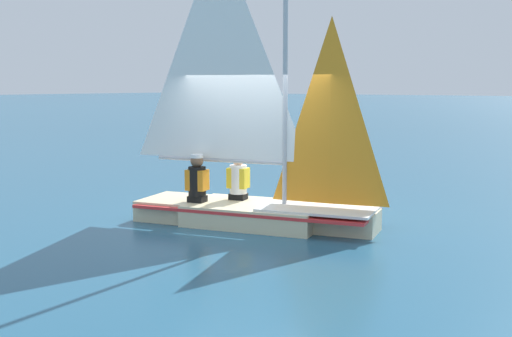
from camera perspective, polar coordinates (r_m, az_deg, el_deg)
name	(u,v)px	position (r m, az deg, el deg)	size (l,w,h in m)	color
ground_plane	(256,224)	(10.85, 0.00, -4.98)	(260.00, 260.00, 0.00)	#235675
sailboat_main	(253,178)	(10.73, -0.23, -0.88)	(2.33, 4.25, 4.95)	beige
sailor_helm	(238,183)	(11.16, -1.59, -1.34)	(0.37, 0.39, 1.16)	black
sailor_crew	(197,186)	(10.96, -5.25, -1.52)	(0.37, 0.39, 1.16)	black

